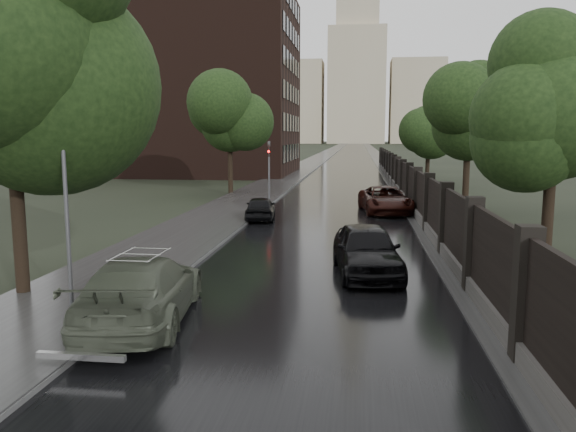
# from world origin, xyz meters

# --- Properties ---
(ground) EXTENTS (800.00, 800.00, 0.00)m
(ground) POSITION_xyz_m (0.00, 0.00, 0.00)
(ground) COLOR black
(ground) RESTS_ON ground
(road) EXTENTS (8.00, 420.00, 0.02)m
(road) POSITION_xyz_m (0.00, 190.00, 0.01)
(road) COLOR black
(road) RESTS_ON ground
(sidewalk_left) EXTENTS (4.00, 420.00, 0.16)m
(sidewalk_left) POSITION_xyz_m (-6.00, 190.00, 0.08)
(sidewalk_left) COLOR #2D2D2D
(sidewalk_left) RESTS_ON ground
(verge_right) EXTENTS (3.00, 420.00, 0.08)m
(verge_right) POSITION_xyz_m (5.50, 190.00, 0.04)
(verge_right) COLOR #2D2D2D
(verge_right) RESTS_ON ground
(fence_right) EXTENTS (0.45, 75.72, 2.70)m
(fence_right) POSITION_xyz_m (4.60, 32.01, 1.01)
(fence_right) COLOR #383533
(fence_right) RESTS_ON ground
(tree_left_near) EXTENTS (5.44, 5.44, 9.16)m
(tree_left_near) POSITION_xyz_m (-7.60, 3.00, 6.42)
(tree_left_near) COLOR black
(tree_left_near) RESTS_ON ground
(tree_left_far) EXTENTS (4.25, 4.25, 7.39)m
(tree_left_far) POSITION_xyz_m (-8.00, 30.00, 5.24)
(tree_left_far) COLOR black
(tree_left_far) RESTS_ON ground
(tree_right_a) EXTENTS (4.08, 4.08, 7.01)m
(tree_right_a) POSITION_xyz_m (7.50, 8.00, 4.95)
(tree_right_a) COLOR black
(tree_right_a) RESTS_ON ground
(tree_right_b) EXTENTS (4.08, 4.08, 7.01)m
(tree_right_b) POSITION_xyz_m (7.50, 22.00, 4.95)
(tree_right_b) COLOR black
(tree_right_b) RESTS_ON ground
(tree_right_c) EXTENTS (4.08, 4.08, 7.01)m
(tree_right_c) POSITION_xyz_m (7.50, 40.00, 4.95)
(tree_right_c) COLOR black
(tree_right_c) RESTS_ON ground
(lamp_post) EXTENTS (0.25, 0.12, 5.11)m
(lamp_post) POSITION_xyz_m (-5.40, 1.50, 2.67)
(lamp_post) COLOR #59595E
(lamp_post) RESTS_ON ground
(traffic_light) EXTENTS (0.16, 0.32, 4.00)m
(traffic_light) POSITION_xyz_m (-4.30, 24.99, 2.40)
(traffic_light) COLOR #59595E
(traffic_light) RESTS_ON ground
(brick_building) EXTENTS (24.00, 18.00, 20.00)m
(brick_building) POSITION_xyz_m (-18.00, 52.00, 10.00)
(brick_building) COLOR black
(brick_building) RESTS_ON ground
(stalinist_tower) EXTENTS (92.00, 30.00, 159.00)m
(stalinist_tower) POSITION_xyz_m (0.00, 300.00, 38.38)
(stalinist_tower) COLOR tan
(stalinist_tower) RESTS_ON ground
(volga_sedan) EXTENTS (2.91, 5.70, 1.58)m
(volga_sedan) POSITION_xyz_m (-3.60, 1.41, 0.79)
(volga_sedan) COLOR #484F3F
(volga_sedan) RESTS_ON ground
(hatchback_left) EXTENTS (1.89, 3.82, 1.25)m
(hatchback_left) POSITION_xyz_m (-3.60, 17.65, 0.63)
(hatchback_left) COLOR black
(hatchback_left) RESTS_ON ground
(car_right_near) EXTENTS (2.47, 4.92, 1.61)m
(car_right_near) POSITION_xyz_m (1.70, 6.64, 0.80)
(car_right_near) COLOR black
(car_right_near) RESTS_ON ground
(car_right_far) EXTENTS (3.19, 5.71, 1.51)m
(car_right_far) POSITION_xyz_m (2.96, 21.14, 0.75)
(car_right_far) COLOR black
(car_right_far) RESTS_ON ground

